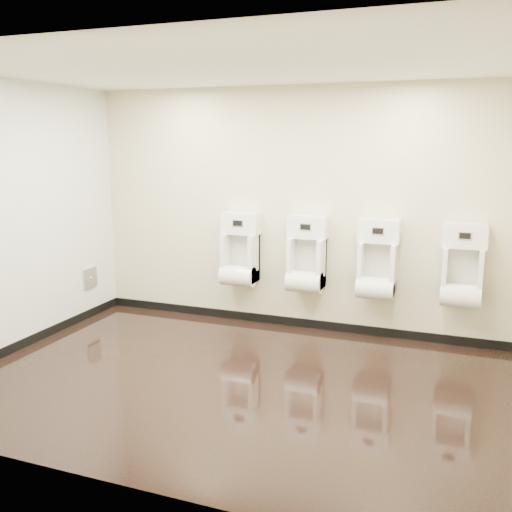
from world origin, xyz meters
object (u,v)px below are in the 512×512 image
at_px(urinal_1, 306,260).
at_px(urinal_3, 462,272).
at_px(access_panel, 90,278).
at_px(urinal_0, 240,255).
at_px(urinal_2, 377,265).

height_order(urinal_1, urinal_3, same).
distance_m(access_panel, urinal_0, 1.94).
height_order(access_panel, urinal_1, urinal_1).
bearing_deg(urinal_0, urinal_3, 0.00).
bearing_deg(urinal_1, urinal_2, 0.00).
distance_m(access_panel, urinal_1, 2.74).
xyz_separation_m(access_panel, urinal_1, (2.69, 0.40, 0.35)).
distance_m(urinal_2, urinal_3, 0.88).
distance_m(urinal_0, urinal_3, 2.50).
bearing_deg(urinal_2, urinal_1, 180.00).
xyz_separation_m(access_panel, urinal_0, (1.87, 0.40, 0.35)).
distance_m(urinal_1, urinal_2, 0.80).
bearing_deg(urinal_0, access_panel, -167.97).
bearing_deg(urinal_1, access_panel, -171.57).
bearing_deg(access_panel, urinal_3, 5.21).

